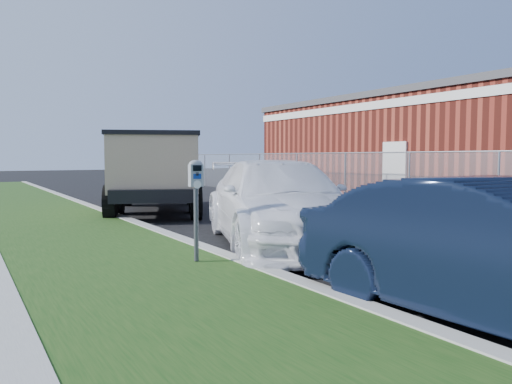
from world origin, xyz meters
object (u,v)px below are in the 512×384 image
parking_meter (196,188)px  dump_truck (157,166)px  white_wagon (277,202)px  navy_sedan (508,255)px

parking_meter → dump_truck: size_ratio=0.22×
parking_meter → white_wagon: bearing=34.8°
navy_sedan → dump_truck: (0.86, 11.94, 0.64)m
white_wagon → parking_meter: bearing=-131.2°
parking_meter → dump_truck: (2.34, 8.11, 0.16)m
white_wagon → navy_sedan: size_ratio=1.25×
navy_sedan → dump_truck: bearing=82.3°
parking_meter → white_wagon: 2.57m
parking_meter → navy_sedan: parking_meter is taller
parking_meter → navy_sedan: (1.48, -3.83, -0.47)m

